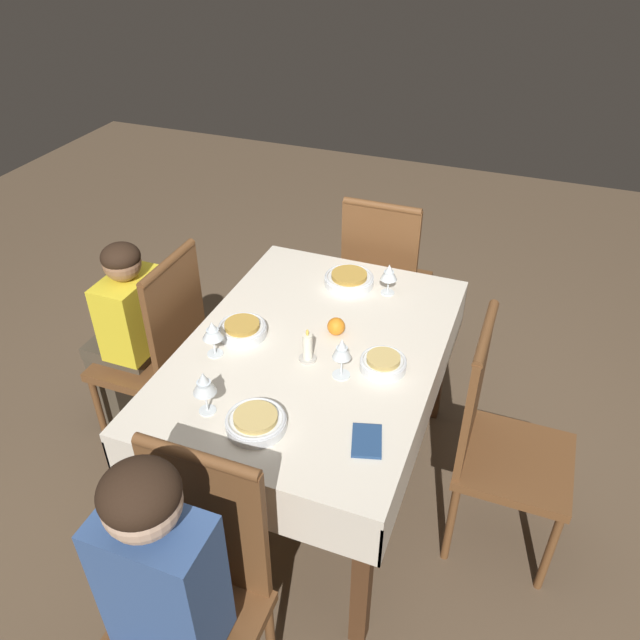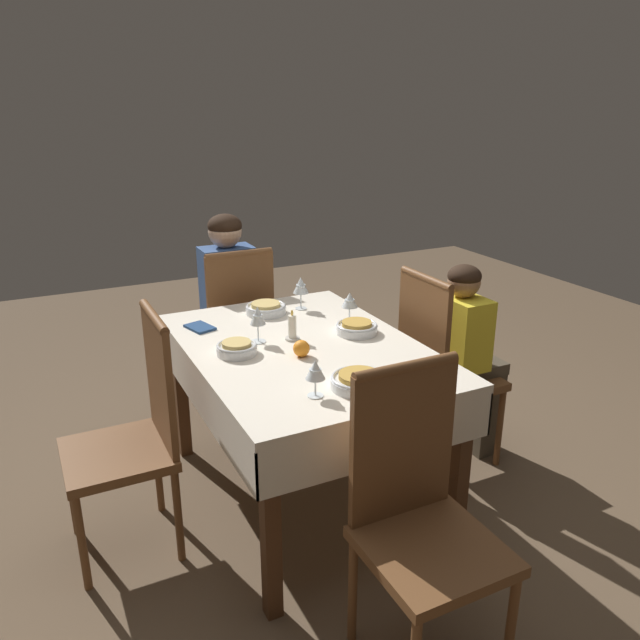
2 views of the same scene
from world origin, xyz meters
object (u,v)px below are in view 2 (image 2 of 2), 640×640
(chair_east, at_px, (420,509))
(chair_north, at_px, (440,364))
(candle_centerpiece, at_px, (292,329))
(orange_fruit, at_px, (301,348))
(wine_glass_north, at_px, (350,301))
(bowl_east, at_px, (360,381))
(wine_glass_south, at_px, (258,317))
(chair_west, at_px, (236,326))
(bowl_south, at_px, (237,348))
(dining_table, at_px, (303,365))
(napkin_red_folded, at_px, (200,327))
(person_adult_denim, at_px, (226,298))
(bowl_west, at_px, (266,308))
(bowl_north, at_px, (357,327))
(wine_glass_east, at_px, (315,371))
(person_child_yellow, at_px, (468,353))
(chair_south, at_px, (135,427))
(wine_glass_west, at_px, (301,286))

(chair_east, bearing_deg, chair_north, 50.38)
(candle_centerpiece, bearing_deg, orange_fruit, -12.91)
(wine_glass_north, relative_size, bowl_east, 0.68)
(wine_glass_south, bearing_deg, bowl_east, 16.03)
(chair_west, height_order, bowl_south, chair_west)
(dining_table, bearing_deg, candle_centerpiece, -172.32)
(wine_glass_north, height_order, napkin_red_folded, wine_glass_north)
(person_adult_denim, bearing_deg, bowl_west, 90.72)
(wine_glass_south, bearing_deg, bowl_north, 77.93)
(dining_table, relative_size, wine_glass_east, 9.65)
(wine_glass_north, height_order, wine_glass_south, wine_glass_south)
(napkin_red_folded, bearing_deg, person_child_yellow, 71.30)
(chair_west, xyz_separation_m, person_child_yellow, (0.96, 0.91, 0.03))
(chair_south, xyz_separation_m, wine_glass_west, (-0.46, 0.95, 0.35))
(wine_glass_east, bearing_deg, person_adult_denim, 173.70)
(chair_north, xyz_separation_m, bowl_west, (-0.49, -0.73, 0.25))
(dining_table, distance_m, candle_centerpiece, 0.17)
(wine_glass_east, bearing_deg, chair_north, 116.43)
(dining_table, height_order, chair_south, chair_south)
(dining_table, bearing_deg, chair_north, 88.48)
(chair_west, xyz_separation_m, wine_glass_north, (0.77, 0.32, 0.33))
(chair_east, height_order, bowl_east, chair_east)
(person_adult_denim, height_order, bowl_west, person_adult_denim)
(person_adult_denim, bearing_deg, dining_table, 89.58)
(orange_fruit, bearing_deg, bowl_west, 172.98)
(person_adult_denim, distance_m, bowl_north, 1.12)
(chair_north, bearing_deg, person_adult_denim, 33.03)
(chair_east, xyz_separation_m, bowl_west, (-1.42, 0.04, 0.25))
(chair_west, height_order, bowl_north, chair_west)
(chair_west, bearing_deg, wine_glass_south, 78.50)
(person_adult_denim, xyz_separation_m, bowl_north, (1.08, 0.28, 0.13))
(wine_glass_west, distance_m, bowl_east, 0.96)
(dining_table, distance_m, chair_west, 0.95)
(person_child_yellow, distance_m, orange_fruit, 1.00)
(wine_glass_west, bearing_deg, dining_table, -23.94)
(wine_glass_north, xyz_separation_m, orange_fruit, (0.29, -0.39, -0.07))
(wine_glass_west, bearing_deg, napkin_red_folded, -84.32)
(chair_east, relative_size, wine_glass_west, 6.03)
(bowl_south, bearing_deg, candle_centerpiece, 100.10)
(bowl_west, distance_m, wine_glass_west, 0.21)
(chair_north, relative_size, bowl_west, 5.04)
(chair_east, bearing_deg, napkin_red_folded, 103.31)
(bowl_west, bearing_deg, chair_west, -179.03)
(candle_centerpiece, bearing_deg, bowl_north, 79.52)
(dining_table, xyz_separation_m, chair_north, (0.02, 0.74, -0.13))
(chair_south, bearing_deg, napkin_red_folded, 135.58)
(chair_east, height_order, person_adult_denim, person_adult_denim)
(bowl_west, height_order, napkin_red_folded, bowl_west)
(person_child_yellow, relative_size, napkin_red_folded, 6.36)
(bowl_north, bearing_deg, wine_glass_north, 163.91)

